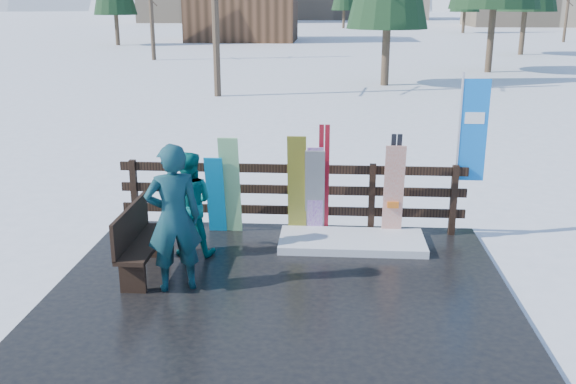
# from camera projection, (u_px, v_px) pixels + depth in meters

# --- Properties ---
(ground) EXTENTS (700.00, 700.00, 0.00)m
(ground) POSITION_uv_depth(u_px,v_px,m) (281.00, 293.00, 8.50)
(ground) COLOR white
(ground) RESTS_ON ground
(deck) EXTENTS (6.00, 5.00, 0.08)m
(deck) POSITION_uv_depth(u_px,v_px,m) (281.00, 290.00, 8.49)
(deck) COLOR black
(deck) RESTS_ON ground
(fence) EXTENTS (5.60, 0.10, 1.15)m
(fence) POSITION_uv_depth(u_px,v_px,m) (291.00, 192.00, 10.39)
(fence) COLOR black
(fence) RESTS_ON deck
(snow_patch) EXTENTS (2.24, 1.00, 0.12)m
(snow_patch) POSITION_uv_depth(u_px,v_px,m) (352.00, 241.00, 9.93)
(snow_patch) COLOR white
(snow_patch) RESTS_ON deck
(bench) EXTENTS (0.41, 1.50, 0.97)m
(bench) POSITION_uv_depth(u_px,v_px,m) (139.00, 239.00, 8.76)
(bench) COLOR black
(bench) RESTS_ON deck
(snowboard_0) EXTENTS (0.29, 0.30, 1.30)m
(snowboard_0) POSITION_uv_depth(u_px,v_px,m) (216.00, 195.00, 10.26)
(snowboard_0) COLOR #0686BE
(snowboard_0) RESTS_ON deck
(snowboard_1) EXTENTS (0.31, 0.33, 1.62)m
(snowboard_1) POSITION_uv_depth(u_px,v_px,m) (230.00, 186.00, 10.20)
(snowboard_1) COLOR white
(snowboard_1) RESTS_ON deck
(snowboard_2) EXTENTS (0.29, 0.33, 1.66)m
(snowboard_2) POSITION_uv_depth(u_px,v_px,m) (297.00, 186.00, 10.13)
(snowboard_2) COLOR yellow
(snowboard_2) RESTS_ON deck
(snowboard_3) EXTENTS (0.25, 0.33, 1.49)m
(snowboard_3) POSITION_uv_depth(u_px,v_px,m) (315.00, 191.00, 10.13)
(snowboard_3) COLOR silver
(snowboard_3) RESTS_ON deck
(snowboard_4) EXTENTS (0.31, 0.38, 1.44)m
(snowboard_4) POSITION_uv_depth(u_px,v_px,m) (315.00, 193.00, 10.14)
(snowboard_4) COLOR black
(snowboard_4) RESTS_ON deck
(snowboard_5) EXTENTS (0.31, 0.22, 1.52)m
(snowboard_5) POSITION_uv_depth(u_px,v_px,m) (394.00, 192.00, 10.05)
(snowboard_5) COLOR silver
(snowboard_5) RESTS_ON deck
(ski_pair_a) EXTENTS (0.16, 0.20, 1.82)m
(ski_pair_a) POSITION_uv_depth(u_px,v_px,m) (324.00, 180.00, 10.14)
(ski_pair_a) COLOR maroon
(ski_pair_a) RESTS_ON deck
(ski_pair_b) EXTENTS (0.17, 0.30, 1.70)m
(ski_pair_b) POSITION_uv_depth(u_px,v_px,m) (394.00, 185.00, 10.09)
(ski_pair_b) COLOR black
(ski_pair_b) RESTS_ON deck
(rental_flag) EXTENTS (0.45, 0.04, 2.60)m
(rental_flag) POSITION_uv_depth(u_px,v_px,m) (470.00, 137.00, 9.98)
(rental_flag) COLOR silver
(rental_flag) RESTS_ON deck
(person_front) EXTENTS (0.83, 0.69, 1.95)m
(person_front) POSITION_uv_depth(u_px,v_px,m) (174.00, 218.00, 8.18)
(person_front) COLOR #144F47
(person_front) RESTS_ON deck
(person_back) EXTENTS (0.80, 0.64, 1.57)m
(person_back) POSITION_uv_depth(u_px,v_px,m) (188.00, 204.00, 9.38)
(person_back) COLOR #096863
(person_back) RESTS_ON deck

